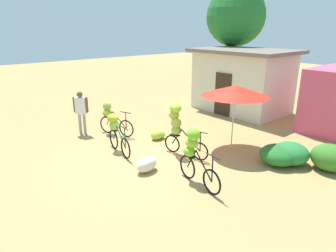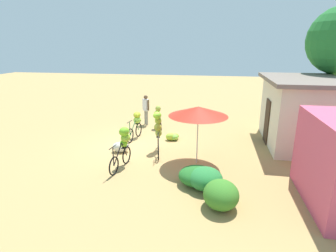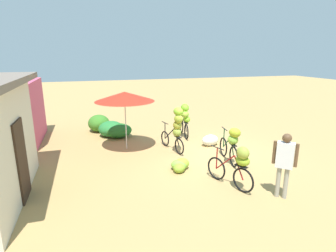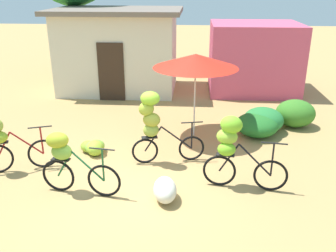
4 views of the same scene
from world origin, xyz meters
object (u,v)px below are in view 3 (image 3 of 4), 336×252
Objects in this scene: market_umbrella at (125,97)px; bicycle_near_pile at (232,142)px; shop_pink at (1,113)px; bicycle_leftmost at (237,164)px; produce_sack at (210,140)px; person_vendor at (285,159)px; bicycle_center_loaded at (176,126)px; banana_pile_on_ground at (180,165)px; bicycle_by_shop at (185,117)px.

market_umbrella is 1.36× the size of bicycle_near_pile.
market_umbrella is 4.12m from bicycle_near_pile.
bicycle_leftmost is (-6.16, -7.01, -0.54)m from shop_pink.
bicycle_near_pile is (-2.41, -3.10, -1.27)m from market_umbrella.
produce_sack is 0.41× the size of person_vendor.
bicycle_center_loaded is (1.52, 1.40, 0.25)m from bicycle_near_pile.
shop_pink is at bearing 48.69° from bicycle_leftmost.
banana_pile_on_ground is (1.57, 1.04, -0.55)m from bicycle_leftmost.
bicycle_leftmost is 1.18m from person_vendor.
bicycle_near_pile is 1.97m from produce_sack.
shop_pink is 8.41m from produce_sack.
market_umbrella is 2.86× the size of banana_pile_on_ground.
market_umbrella is at bearing 28.63° from banana_pile_on_ground.
bicycle_by_shop is (4.77, -0.28, 0.19)m from bicycle_leftmost.
bicycle_center_loaded is (-0.89, -1.70, -1.02)m from market_umbrella.
person_vendor is (-5.52, -0.57, 0.13)m from bicycle_by_shop.
bicycle_center_loaded is (3.11, 0.65, 0.30)m from bicycle_leftmost.
shop_pink is 2.07× the size of bicycle_leftmost.
banana_pile_on_ground is at bearing 90.29° from bicycle_near_pile.
bicycle_center_loaded reaches higher than produce_sack.
shop_pink is 7.43m from bicycle_by_shop.
bicycle_center_loaded is 2.22× the size of banana_pile_on_ground.
shop_pink reaches higher than market_umbrella.
bicycle_by_shop is (-1.39, -7.29, -0.35)m from shop_pink.
person_vendor reaches higher than bicycle_leftmost.
market_umbrella is at bearing 62.52° from bicycle_center_loaded.
market_umbrella is 1.43× the size of bicycle_leftmost.
bicycle_center_loaded is at bearing -115.66° from shop_pink.
shop_pink is 5.19m from market_umbrella.
bicycle_by_shop reaches higher than banana_pile_on_ground.
bicycle_leftmost is 2.21× the size of produce_sack.
shop_pink reaches higher than bicycle_center_loaded.
market_umbrella is at bearing 30.54° from bicycle_leftmost.
bicycle_leftmost is at bearing 165.65° from produce_sack.
market_umbrella is 2.17m from bicycle_center_loaded.
bicycle_leftmost reaches higher than produce_sack.
bicycle_near_pile is at bearing -127.84° from market_umbrella.
bicycle_by_shop is at bearing 5.93° from person_vendor.
person_vendor is at bearing -177.24° from bicycle_near_pile.
bicycle_leftmost is 0.90× the size of bicycle_center_loaded.
bicycle_center_loaded is at bearing -117.48° from market_umbrella.
produce_sack is at bearing -99.21° from market_umbrella.
person_vendor is (-2.32, -1.89, 0.88)m from banana_pile_on_ground.
bicycle_leftmost is (-3.99, -2.36, -1.32)m from market_umbrella.
banana_pile_on_ground is (-1.53, 0.38, -0.85)m from bicycle_center_loaded.
bicycle_near_pile is at bearing 175.68° from produce_sack.
market_umbrella is 2.97m from bicycle_by_shop.
market_umbrella is (-2.17, -4.65, 0.78)m from shop_pink.
bicycle_near_pile is (1.58, -0.74, 0.05)m from bicycle_leftmost.
bicycle_by_shop is 1.59m from produce_sack.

